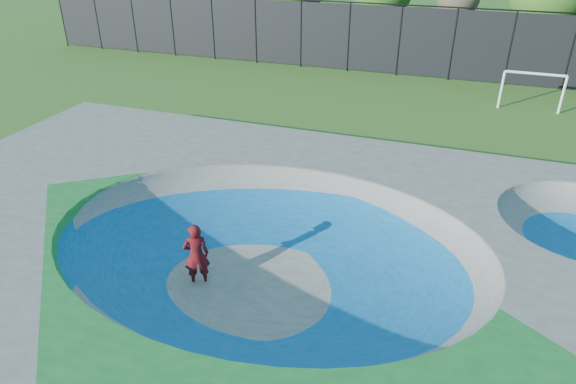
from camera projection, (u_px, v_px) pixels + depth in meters
name	position (u px, v px, depth m)	size (l,w,h in m)	color
ground	(268.00, 285.00, 13.20)	(120.00, 120.00, 0.00)	#315A19
skate_deck	(267.00, 261.00, 12.84)	(22.00, 14.00, 1.50)	gray
skater	(196.00, 255.00, 12.83)	(0.65, 0.42, 1.77)	#AC0D12
skateboard	(199.00, 282.00, 13.24)	(0.78, 0.22, 0.05)	black
soccer_goal	(533.00, 84.00, 24.47)	(2.85, 0.12, 1.88)	white
fence	(400.00, 39.00, 29.65)	(48.09, 0.09, 4.04)	black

